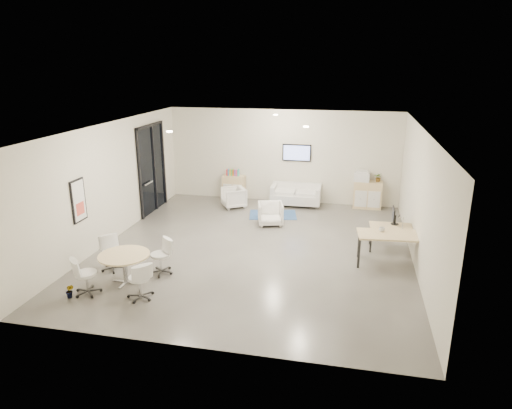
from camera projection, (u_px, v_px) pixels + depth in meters
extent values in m
cube|color=#524F4B|center=(255.00, 262.00, 12.18)|extent=(8.00, 9.00, 0.80)
cube|color=white|center=(255.00, 111.00, 10.99)|extent=(8.00, 9.00, 0.80)
cube|color=beige|center=(284.00, 154.00, 16.16)|extent=(8.00, 0.80, 3.20)
cube|color=beige|center=(187.00, 274.00, 7.01)|extent=(8.00, 0.80, 3.20)
cube|color=beige|center=(98.00, 181.00, 12.47)|extent=(0.80, 9.00, 3.20)
cube|color=beige|center=(438.00, 201.00, 10.70)|extent=(0.80, 9.00, 3.20)
cube|color=black|center=(152.00, 168.00, 14.76)|extent=(0.02, 1.90, 2.85)
cube|color=black|center=(149.00, 125.00, 14.35)|extent=(0.06, 1.90, 0.08)
cube|color=black|center=(140.00, 175.00, 13.91)|extent=(0.06, 0.08, 2.85)
cube|color=black|center=(164.00, 163.00, 15.61)|extent=(0.06, 0.08, 2.85)
cube|color=black|center=(154.00, 167.00, 14.90)|extent=(0.06, 0.07, 2.85)
cube|color=#B2B2B7|center=(148.00, 183.00, 14.44)|extent=(0.04, 0.60, 0.05)
cube|color=black|center=(78.00, 201.00, 10.90)|extent=(0.04, 0.54, 1.04)
cube|color=white|center=(79.00, 201.00, 10.90)|extent=(0.01, 0.46, 0.96)
cube|color=#DC4F3E|center=(80.00, 209.00, 10.96)|extent=(0.01, 0.32, 0.30)
cube|color=black|center=(297.00, 153.00, 15.61)|extent=(0.98, 0.05, 0.58)
cube|color=#90A5FA|center=(297.00, 153.00, 15.58)|extent=(0.90, 0.01, 0.50)
cylinder|color=#FFEAC6|center=(170.00, 132.00, 10.54)|extent=(0.14, 0.14, 0.03)
cylinder|color=#FFEAC6|center=(306.00, 127.00, 11.34)|extent=(0.14, 0.14, 0.03)
cylinder|color=#FFEAC6|center=(276.00, 115.00, 13.91)|extent=(0.14, 0.14, 0.03)
cube|color=tan|center=(234.00, 188.00, 16.26)|extent=(0.78, 0.39, 0.88)
cube|color=silver|center=(228.00, 191.00, 16.13)|extent=(0.33, 0.02, 0.53)
cube|color=silver|center=(238.00, 192.00, 16.06)|extent=(0.33, 0.02, 0.53)
cube|color=tan|center=(367.00, 195.00, 15.30)|extent=(0.93, 0.43, 0.93)
cube|color=silver|center=(361.00, 199.00, 15.16)|extent=(0.39, 0.02, 0.56)
cube|color=silver|center=(374.00, 200.00, 15.08)|extent=(0.39, 0.02, 0.56)
cube|color=red|center=(227.00, 172.00, 16.14)|extent=(0.04, 0.14, 0.22)
cube|color=#337FCC|center=(229.00, 172.00, 16.13)|extent=(0.04, 0.14, 0.22)
cube|color=gold|center=(230.00, 172.00, 16.12)|extent=(0.04, 0.14, 0.22)
cube|color=#4CB24C|center=(232.00, 173.00, 16.11)|extent=(0.04, 0.14, 0.22)
cube|color=#CC6619|center=(234.00, 173.00, 16.10)|extent=(0.04, 0.14, 0.22)
cube|color=purple|center=(235.00, 173.00, 16.08)|extent=(0.04, 0.14, 0.22)
cube|color=#E54C7F|center=(237.00, 173.00, 16.07)|extent=(0.04, 0.14, 0.22)
cube|color=teal|center=(238.00, 173.00, 16.06)|extent=(0.04, 0.14, 0.22)
cube|color=white|center=(362.00, 177.00, 15.16)|extent=(0.53, 0.45, 0.29)
cube|color=white|center=(362.00, 171.00, 15.11)|extent=(0.40, 0.34, 0.06)
cube|color=silver|center=(296.00, 198.00, 15.63)|extent=(1.70, 0.88, 0.31)
cube|color=silver|center=(297.00, 187.00, 15.84)|extent=(1.68, 0.23, 0.31)
cube|color=silver|center=(274.00, 192.00, 15.74)|extent=(0.17, 0.84, 0.63)
cube|color=silver|center=(318.00, 195.00, 15.43)|extent=(0.17, 0.84, 0.63)
cube|color=#2C4786|center=(273.00, 215.00, 14.72)|extent=(1.66, 1.27, 0.01)
imported|color=silver|center=(234.00, 196.00, 15.42)|extent=(0.96, 0.97, 0.74)
imported|color=silver|center=(271.00, 213.00, 13.76)|extent=(0.87, 0.84, 0.75)
cube|color=tan|center=(395.00, 227.00, 11.79)|extent=(1.30, 0.70, 0.04)
cube|color=black|center=(371.00, 241.00, 11.75)|extent=(0.05, 0.05, 0.63)
cube|color=black|center=(419.00, 244.00, 11.51)|extent=(0.05, 0.05, 0.63)
cube|color=black|center=(370.00, 233.00, 12.26)|extent=(0.05, 0.05, 0.63)
cube|color=black|center=(416.00, 237.00, 12.02)|extent=(0.05, 0.05, 0.63)
cube|color=tan|center=(390.00, 235.00, 10.87)|extent=(1.59, 0.91, 0.04)
cube|color=black|center=(359.00, 253.00, 10.83)|extent=(0.05, 0.05, 0.75)
cube|color=black|center=(422.00, 258.00, 10.55)|extent=(0.05, 0.05, 0.75)
cube|color=black|center=(359.00, 243.00, 11.44)|extent=(0.05, 0.05, 0.75)
cube|color=black|center=(418.00, 248.00, 11.16)|extent=(0.05, 0.05, 0.75)
cylinder|color=black|center=(395.00, 224.00, 11.92)|extent=(0.20, 0.20, 0.02)
cube|color=black|center=(395.00, 220.00, 11.88)|extent=(0.04, 0.03, 0.24)
cube|color=black|center=(394.00, 214.00, 11.85)|extent=(0.03, 0.50, 0.32)
cylinder|color=tan|center=(124.00, 255.00, 10.00)|extent=(1.12, 1.12, 0.04)
cylinder|color=#B2B2B7|center=(125.00, 269.00, 10.10)|extent=(0.10, 0.10, 0.64)
cube|color=#B2B2B7|center=(126.00, 282.00, 10.19)|extent=(0.65, 0.06, 0.03)
cube|color=#B2B2B7|center=(126.00, 282.00, 10.19)|extent=(0.06, 0.65, 0.03)
imported|color=#3F7F3F|center=(379.00, 178.00, 15.07)|extent=(0.34, 0.36, 0.24)
imported|color=#3F7F3F|center=(70.00, 295.00, 9.53)|extent=(0.22, 0.33, 0.14)
imported|color=white|center=(382.00, 229.00, 11.01)|extent=(0.15, 0.12, 0.13)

